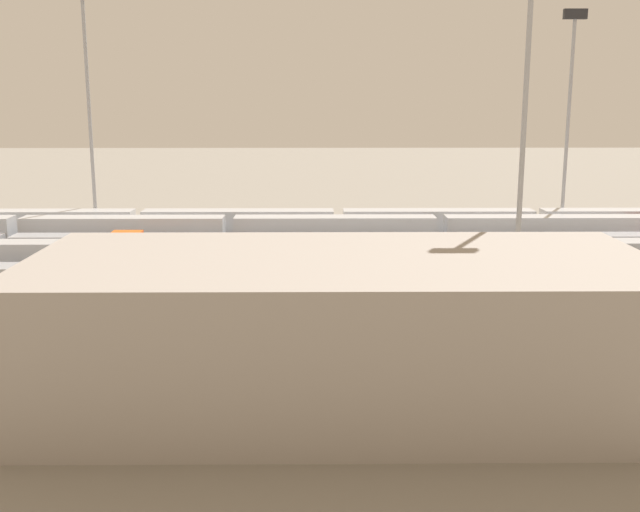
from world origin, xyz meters
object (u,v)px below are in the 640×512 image
Objects in this scene: train_on_track_4 at (351,267)px; maintenance_shed at (341,330)px; train_on_track_2 at (212,252)px; light_mast_0 at (570,99)px; train_on_track_0 at (239,231)px; light_mast_1 at (526,81)px; light_mast_2 at (88,89)px; train_on_track_1 at (230,238)px; train_on_track_5 at (250,286)px; train_on_track_3 at (154,261)px.

train_on_track_4 is 26.42m from maintenance_shed.
train_on_track_2 is 47.57m from light_mast_0.
train_on_track_0 is (12.63, -20.00, -0.01)m from train_on_track_4.
light_mast_1 reaches higher than train_on_track_4.
light_mast_0 is 34.52m from light_mast_1.
train_on_track_4 reaches higher than train_on_track_2.
train_on_track_0 is at bearing -46.21° from light_mast_1.
train_on_track_1 is at bearing 153.35° from light_mast_2.
maintenance_shed is (-10.71, 46.28, 2.00)m from train_on_track_0.
train_on_track_4 is 42.60m from light_mast_2.
light_mast_0 is at bearing -142.13° from train_on_track_5.
light_mast_1 reaches higher than maintenance_shed.
train_on_track_0 is 3.20× the size of maintenance_shed.
train_on_track_0 is at bearing 167.95° from light_mast_2.
light_mast_2 is 0.83× the size of maintenance_shed.
maintenance_shed is at bearing 109.26° from train_on_track_2.
train_on_track_5 is at bearing 101.23° from train_on_track_1.
train_on_track_5 is 3.20× the size of maintenance_shed.
train_on_track_1 is 42.84m from maintenance_shed.
train_on_track_1 is 26.05m from light_mast_2.
maintenance_shed reaches higher than train_on_track_1.
train_on_track_3 is 0.08× the size of train_on_track_0.
light_mast_0 is (-40.55, -3.89, 15.62)m from train_on_track_0.
maintenance_shed is at bearing 49.99° from light_mast_1.
light_mast_1 is at bearing 65.81° from light_mast_0.
train_on_track_5 is at bearing -71.04° from maintenance_shed.
light_mast_1 reaches higher than train_on_track_0.
light_mast_2 is (16.37, -13.92, 17.42)m from train_on_track_2.
train_on_track_0 is (-7.22, -15.00, 0.44)m from train_on_track_3.
train_on_track_1 is (13.20, -15.00, 0.01)m from train_on_track_4.
light_mast_1 reaches higher than train_on_track_2.
light_mast_1 reaches higher than train_on_track_3.
light_mast_2 is (30.97, -23.92, 16.85)m from train_on_track_4.
train_on_track_2 is 15.93m from train_on_track_5.
train_on_track_1 reaches higher than train_on_track_2.
maintenance_shed is at bearing 119.82° from train_on_track_3.
train_on_track_4 is 0.75× the size of train_on_track_1.
train_on_track_5 is 25.24m from train_on_track_0.
train_on_track_2 is at bearing 139.64° from light_mast_2.
train_on_track_3 is 16.65m from train_on_track_0.
train_on_track_1 is at bearing -78.77° from train_on_track_5.
train_on_track_2 is 1.16× the size of train_on_track_0.
light_mast_2 is at bearing -53.06° from train_on_track_5.
light_mast_0 reaches higher than train_on_track_1.
train_on_track_1 is at bearing -39.88° from light_mast_1.
train_on_track_0 is 43.63m from light_mast_0.
train_on_track_1 is 44.87m from light_mast_0.
light_mast_2 is at bearing -26.65° from train_on_track_1.
train_on_track_5 is 22.65m from maintenance_shed.
train_on_track_4 is 0.60× the size of train_on_track_0.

